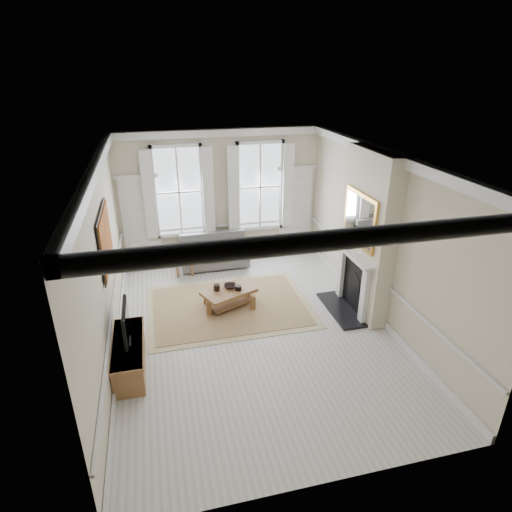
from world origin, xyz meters
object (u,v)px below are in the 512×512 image
object	(u,v)px
coffee_table	(229,293)
tv_stand	(129,355)
side_table	(184,258)
sofa	(214,253)

from	to	relation	value
coffee_table	tv_stand	world-z (taller)	tv_stand
side_table	coffee_table	distance (m)	2.04
sofa	coffee_table	xyz separation A→B (m)	(-0.02, -2.19, -0.01)
sofa	side_table	bearing A→B (deg)	-158.48
sofa	coffee_table	distance (m)	2.19
sofa	tv_stand	xyz separation A→B (m)	(-2.05, -3.81, -0.08)
coffee_table	side_table	bearing A→B (deg)	90.04
side_table	tv_stand	bearing A→B (deg)	-109.55
coffee_table	tv_stand	size ratio (longest dim) A/B	0.83
sofa	coffee_table	bearing A→B (deg)	-90.49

